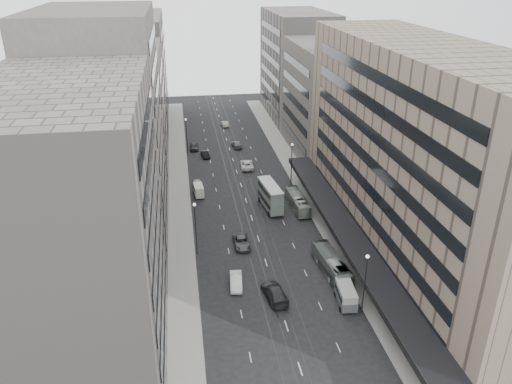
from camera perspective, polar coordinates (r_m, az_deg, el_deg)
ground at (r=66.15m, az=2.38°, el=-11.75°), size 220.00×220.00×0.00m
sidewalk_right at (r=100.45m, az=4.98°, el=1.62°), size 4.00×125.00×0.15m
sidewalk_left at (r=97.81m, az=-8.81°, el=0.75°), size 4.00×125.00×0.15m
department_store at (r=72.47m, az=18.25°, el=3.80°), size 19.20×60.00×30.00m
building_right_mid at (r=112.40m, az=8.25°, el=10.38°), size 15.00×28.00×24.00m
building_right_far at (r=140.27m, az=4.72°, el=14.21°), size 15.00×32.00×28.00m
building_left_a at (r=51.44m, az=-19.74°, el=-5.05°), size 15.00×28.00×30.00m
building_left_b at (r=75.27m, az=-16.71°, el=6.42°), size 15.00×26.00×34.00m
building_left_c at (r=102.25m, az=-14.72°, el=8.69°), size 15.00×28.00×25.00m
building_left_d at (r=133.95m, az=-13.66°, el=13.13°), size 15.00×38.00×28.00m
lamp_right_near at (r=61.67m, az=12.38°, el=-9.50°), size 0.44×0.44×8.32m
lamp_right_far at (r=95.78m, az=4.10°, el=3.78°), size 0.44×0.44×8.32m
lamp_left_near at (r=72.60m, az=-6.94°, el=-3.49°), size 0.44×0.44×8.32m
lamp_left_far at (r=112.40m, az=-7.95°, el=6.80°), size 0.44×0.44×8.32m
bus_near at (r=70.31m, az=8.66°, el=-8.20°), size 3.22×10.39×2.85m
bus_far at (r=87.58m, az=4.78°, el=-1.08°), size 2.61×9.64×2.66m
double_decker at (r=86.86m, az=1.64°, el=-0.41°), size 3.36×8.51×4.53m
vw_microbus at (r=64.89m, az=10.24°, el=-11.47°), size 2.46×4.81×2.52m
panel_van at (r=92.48m, az=-6.57°, el=0.22°), size 1.97×3.64×2.22m
sedan_1 at (r=67.46m, az=-2.29°, el=-10.15°), size 1.99×4.65×1.49m
sedan_2 at (r=76.23m, az=-1.64°, el=-5.72°), size 2.41×5.11×1.41m
sedan_3 at (r=65.23m, az=2.16°, el=-11.41°), size 3.15×6.14×1.71m
sedan_4 at (r=96.15m, az=-6.71°, el=0.85°), size 1.65×4.07×1.39m
sedan_5 at (r=111.58m, az=-5.82°, el=4.30°), size 1.94×4.17×1.32m
sedan_6 at (r=104.94m, az=-1.06°, el=3.16°), size 2.88×5.78×1.57m
sedan_7 at (r=117.41m, az=-2.26°, el=5.48°), size 2.44×4.99×1.40m
sedan_8 at (r=116.69m, az=-7.09°, el=5.23°), size 2.00×4.66×1.57m
sedan_9 at (r=133.32m, az=-3.61°, el=7.80°), size 1.95×4.34×1.38m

